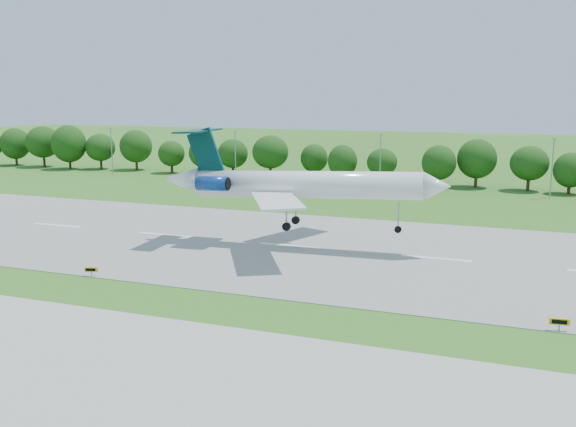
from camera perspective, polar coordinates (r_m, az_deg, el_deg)
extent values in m
plane|color=#2E5817|center=(61.13, 9.88, -9.60)|extent=(600.00, 600.00, 0.00)
cube|color=gray|center=(84.77, 13.03, -3.94)|extent=(400.00, 45.00, 0.08)
cube|color=#ADADA8|center=(45.00, 5.40, -17.16)|extent=(400.00, 23.00, 0.08)
cylinder|color=#382314|center=(185.85, -16.04, 4.32)|extent=(0.70, 0.70, 3.60)
sphere|color=#0F380E|center=(185.44, -16.11, 5.67)|extent=(8.40, 8.40, 8.40)
cylinder|color=#382314|center=(165.33, -4.78, 3.95)|extent=(0.70, 0.70, 3.60)
sphere|color=#0F380E|center=(164.88, -4.80, 5.47)|extent=(8.40, 8.40, 8.40)
cylinder|color=#382314|center=(152.75, 8.96, 3.31)|extent=(0.70, 0.70, 3.60)
sphere|color=#0F380E|center=(152.26, 9.01, 4.95)|extent=(8.40, 8.40, 8.40)
cylinder|color=#382314|center=(150.09, 24.10, 2.38)|extent=(0.70, 0.70, 3.60)
sphere|color=#0F380E|center=(149.59, 24.22, 4.04)|extent=(8.40, 8.40, 8.40)
cylinder|color=gray|center=(171.53, -15.39, 5.26)|extent=(0.24, 0.24, 12.00)
cube|color=gray|center=(171.11, -15.49, 7.30)|extent=(0.90, 0.25, 0.18)
cylinder|color=gray|center=(153.77, -4.70, 5.03)|extent=(0.24, 0.24, 12.00)
cube|color=gray|center=(153.30, -4.73, 7.30)|extent=(0.90, 0.25, 0.18)
cylinder|color=gray|center=(142.54, 8.19, 4.51)|extent=(0.24, 0.24, 12.00)
cube|color=gray|center=(142.03, 8.26, 6.96)|extent=(0.90, 0.25, 0.18)
cylinder|color=gray|center=(139.42, 22.41, 3.68)|extent=(0.24, 0.24, 12.00)
cube|color=gray|center=(138.90, 22.59, 6.17)|extent=(0.90, 0.25, 0.18)
cylinder|color=white|center=(86.99, 1.61, 2.60)|extent=(31.67, 5.92, 4.47)
cone|color=white|center=(84.26, 13.13, 2.37)|extent=(3.70, 3.90, 3.75)
cone|color=white|center=(93.25, -9.29, 2.98)|extent=(5.37, 4.02, 3.79)
cube|color=white|center=(80.71, -1.01, 1.18)|extent=(11.20, 14.44, 0.40)
cube|color=white|center=(94.64, 1.63, 2.58)|extent=(9.74, 14.58, 0.40)
cube|color=#042F36|center=(91.33, -7.34, 5.41)|extent=(5.47, 0.91, 7.11)
cube|color=#042F36|center=(91.54, -7.99, 7.29)|extent=(4.06, 10.16, 0.32)
cylinder|color=navy|center=(88.48, -6.74, 2.66)|extent=(4.58, 2.30, 2.10)
cylinder|color=navy|center=(93.46, -5.44, 3.11)|extent=(4.58, 2.30, 2.10)
cylinder|color=gray|center=(85.32, 9.79, -0.21)|extent=(0.21, 0.21, 3.66)
cylinder|color=black|center=(85.68, 9.75, -1.41)|extent=(0.96, 0.38, 0.94)
cylinder|color=gray|center=(85.95, -0.14, 0.03)|extent=(0.25, 0.25, 3.66)
cylinder|color=black|center=(86.31, -0.14, -1.17)|extent=(1.18, 0.55, 1.15)
cylinder|color=gray|center=(90.31, 0.69, 0.55)|extent=(0.25, 0.25, 3.66)
cylinder|color=black|center=(90.65, 0.69, -0.59)|extent=(1.18, 0.55, 1.15)
cube|color=gray|center=(78.25, -17.07, -5.13)|extent=(0.12, 0.12, 0.69)
cube|color=yellow|center=(78.12, -17.09, -4.79)|extent=(1.54, 0.66, 0.54)
cube|color=black|center=(78.02, -17.11, -4.81)|extent=(1.12, 0.39, 0.34)
cube|color=gray|center=(63.06, 22.95, -9.31)|extent=(0.12, 0.12, 0.76)
cube|color=yellow|center=(62.89, 22.99, -8.84)|extent=(1.75, 0.38, 0.60)
cube|color=black|center=(62.77, 23.00, -8.87)|extent=(1.30, 0.16, 0.38)
imported|color=white|center=(141.76, 6.38, 2.32)|extent=(3.86, 1.82, 1.22)
imported|color=silver|center=(143.72, -0.46, 2.51)|extent=(3.73, 1.55, 1.27)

